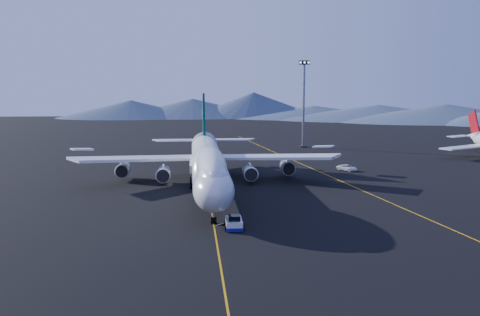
{
  "coord_description": "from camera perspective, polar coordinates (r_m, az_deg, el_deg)",
  "views": [
    {
      "loc": [
        -3.38,
        -109.03,
        22.34
      ],
      "look_at": [
        7.09,
        4.78,
        6.0
      ],
      "focal_mm": 40.0,
      "sensor_mm": 36.0,
      "label": 1
    }
  ],
  "objects": [
    {
      "name": "taxiway_line_main",
      "position": [
        111.34,
        -3.42,
        -3.45
      ],
      "size": [
        0.25,
        220.0,
        0.01
      ],
      "primitive_type": "cube",
      "color": "orange",
      "rests_on": "ground"
    },
    {
      "name": "ground",
      "position": [
        111.35,
        -3.42,
        -3.45
      ],
      "size": [
        500.0,
        500.0,
        0.0
      ],
      "primitive_type": "plane",
      "color": "black",
      "rests_on": "ground"
    },
    {
      "name": "boeing_747",
      "position": [
        110.36,
        -3.44,
        -0.49
      ],
      "size": [
        59.62,
        72.43,
        19.37
      ],
      "color": "silver",
      "rests_on": "ground"
    },
    {
      "name": "pushback_tug",
      "position": [
        82.67,
        -0.65,
        -7.04
      ],
      "size": [
        3.03,
        5.14,
        2.21
      ],
      "rotation": [
        0.0,
        0.0,
        -0.02
      ],
      "color": "silver",
      "rests_on": "ground"
    },
    {
      "name": "service_van",
      "position": [
        138.02,
        11.37,
        -1.02
      ],
      "size": [
        5.18,
        5.87,
        1.51
      ],
      "primitive_type": "imported",
      "rotation": [
        0.0,
        0.0,
        0.62
      ],
      "color": "white",
      "rests_on": "ground"
    },
    {
      "name": "floodlight_mast",
      "position": [
        184.35,
        6.8,
        5.77
      ],
      "size": [
        3.64,
        2.73,
        29.46
      ],
      "rotation": [
        0.0,
        0.0,
        -0.3
      ],
      "color": "black",
      "rests_on": "ground"
    },
    {
      "name": "taxiway_line_side",
      "position": [
        125.62,
        10.25,
        -2.23
      ],
      "size": [
        28.08,
        198.09,
        0.01
      ],
      "primitive_type": "cube",
      "rotation": [
        0.0,
        0.0,
        0.14
      ],
      "color": "orange",
      "rests_on": "ground"
    }
  ]
}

